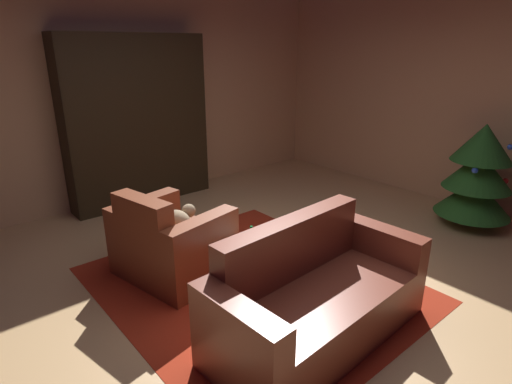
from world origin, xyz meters
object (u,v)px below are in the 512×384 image
bookshelf_unit (146,123)px  decorated_tree (478,174)px  coffee_table (261,254)px  couch_red (315,300)px  bottle_on_table (251,247)px  armchair_red (171,244)px  book_stack_on_table (259,243)px

bookshelf_unit → decorated_tree: 4.15m
bookshelf_unit → coffee_table: bearing=-7.8°
couch_red → bottle_on_table: (-0.60, -0.10, 0.23)m
armchair_red → decorated_tree: bearing=68.5°
bookshelf_unit → decorated_tree: size_ratio=1.79×
coffee_table → bottle_on_table: bottle_on_table is taller
couch_red → book_stack_on_table: 0.73m
bookshelf_unit → couch_red: size_ratio=1.24×
bottle_on_table → coffee_table: bearing=114.9°
couch_red → book_stack_on_table: couch_red is taller
couch_red → book_stack_on_table: (-0.71, 0.07, 0.16)m
armchair_red → decorated_tree: 3.57m
couch_red → book_stack_on_table: size_ratio=7.96×
book_stack_on_table → bottle_on_table: bearing=-58.0°
book_stack_on_table → bottle_on_table: bottle_on_table is taller
armchair_red → couch_red: bearing=14.6°
couch_red → decorated_tree: decorated_tree is taller
bottle_on_table → armchair_red: bearing=-161.9°
coffee_table → couch_red: bearing=-5.4°
couch_red → bottle_on_table: size_ratio=5.88×
armchair_red → decorated_tree: (1.31, 3.31, 0.32)m
book_stack_on_table → decorated_tree: (0.57, 2.87, 0.17)m
coffee_table → book_stack_on_table: 0.10m
bookshelf_unit → bottle_on_table: bearing=-10.9°
couch_red → book_stack_on_table: bearing=174.7°
bookshelf_unit → bottle_on_table: 2.93m
bookshelf_unit → book_stack_on_table: (2.72, -0.38, -0.61)m
book_stack_on_table → decorated_tree: 2.93m
bookshelf_unit → couch_red: bookshelf_unit is taller
armchair_red → bottle_on_table: (0.84, 0.28, 0.21)m
bookshelf_unit → armchair_red: 2.28m
book_stack_on_table → decorated_tree: size_ratio=0.18×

